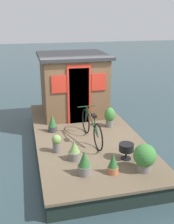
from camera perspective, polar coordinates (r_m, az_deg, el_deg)
The scene contains 12 objects.
ground_plane at distance 7.92m, azimuth -0.34°, elevation -7.38°, with size 60.00×60.00×0.00m, color #2D4247.
houseboat_deck at distance 7.82m, azimuth -0.34°, elevation -5.90°, with size 5.72×2.81×0.45m.
houseboat_cabin at distance 9.02m, azimuth -2.90°, elevation 5.89°, with size 2.07×2.19×1.98m.
bicycle at distance 7.12m, azimuth 0.95°, elevation -3.22°, with size 1.78×0.50×0.82m.
potted_plant_sage at distance 5.74m, azimuth -0.53°, elevation -10.69°, with size 0.29×0.29×0.55m.
potted_plant_thyme at distance 5.82m, azimuth 5.48°, elevation -10.78°, with size 0.23×0.23×0.46m.
potted_plant_geranium at distance 5.95m, azimuth 11.98°, elevation -9.20°, with size 0.49×0.49×0.61m.
potted_plant_rosemary at distance 7.78m, azimuth -7.26°, elevation -2.38°, with size 0.25×0.25×0.52m.
potted_plant_mint at distance 6.66m, azimuth -6.37°, elevation -6.43°, with size 0.23×0.23×0.44m.
potted_plant_basil at distance 6.31m, azimuth -2.66°, elevation -8.18°, with size 0.28×0.28×0.45m.
potted_plant_succulent at distance 8.07m, azimuth 4.79°, elevation -0.97°, with size 0.32×0.32×0.59m.
charcoal_grill at distance 6.36m, azimuth 8.24°, elevation -7.49°, with size 0.34×0.34×0.38m.
Camera 1 is at (-6.86, 1.59, 3.63)m, focal length 43.62 mm.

